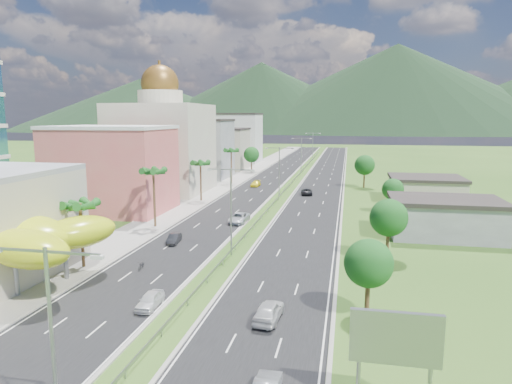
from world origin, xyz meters
The scene contains 36 objects.
ground centered at (0.00, 0.00, 0.00)m, with size 500.00×500.00×0.00m, color #2D5119.
road_left centered at (-7.50, 90.00, 0.02)m, with size 11.00×260.00×0.04m, color black.
road_right centered at (7.50, 90.00, 0.02)m, with size 11.00×260.00×0.04m, color black.
sidewalk_left centered at (-17.00, 90.00, 0.06)m, with size 7.00×260.00×0.12m, color gray.
median_guardrail centered at (0.00, 71.99, 0.62)m, with size 0.10×216.06×0.76m.
streetlight_median_a centered at (0.00, -25.00, 6.75)m, with size 6.04×0.25×11.00m.
streetlight_median_b centered at (0.00, 10.00, 6.75)m, with size 6.04×0.25×11.00m.
streetlight_median_c centered at (0.00, 50.00, 6.75)m, with size 6.04×0.25×11.00m.
streetlight_median_d centered at (0.00, 95.00, 6.75)m, with size 6.04×0.25×11.00m.
streetlight_median_e centered at (0.00, 140.00, 6.75)m, with size 6.04×0.25×11.00m.
lime_canopy centered at (-20.00, -4.00, 4.99)m, with size 18.00×15.00×7.40m.
pink_shophouse centered at (-28.00, 32.00, 7.50)m, with size 20.00×15.00×15.00m, color #D4575A.
domed_building centered at (-28.00, 55.00, 11.35)m, with size 20.00×20.00×28.70m.
midrise_grey centered at (-27.00, 80.00, 8.00)m, with size 16.00×15.00×16.00m, color gray.
midrise_beige centered at (-27.00, 102.00, 6.50)m, with size 16.00×15.00×13.00m, color #B1A792.
midrise_white centered at (-27.00, 125.00, 9.00)m, with size 16.00×15.00×18.00m, color silver.
billboard centered at (17.00, -18.00, 4.42)m, with size 5.20×0.35×6.20m.
shed_near centered at (28.00, 25.00, 2.50)m, with size 15.00×10.00×5.00m, color gray.
shed_far centered at (30.00, 55.00, 2.20)m, with size 14.00×12.00×4.40m, color #B1A792.
palm_tree_b centered at (-15.50, 2.00, 7.06)m, with size 3.60×3.60×8.10m.
palm_tree_c centered at (-15.50, 22.00, 8.50)m, with size 3.60×3.60×9.60m.
palm_tree_d centered at (-15.50, 45.00, 7.54)m, with size 3.60×3.60×8.60m.
palm_tree_e centered at (-15.50, 70.00, 8.31)m, with size 3.60×3.60×9.40m.
leafy_tree_lfar centered at (-15.50, 95.00, 5.58)m, with size 4.90×4.90×8.05m.
leafy_tree_ra centered at (16.00, -5.00, 4.78)m, with size 4.20×4.20×6.90m.
leafy_tree_rb centered at (19.00, 12.00, 5.18)m, with size 4.55×4.55×7.47m.
leafy_tree_rc centered at (22.00, 40.00, 4.37)m, with size 3.85×3.85×6.33m.
leafy_tree_rd centered at (18.00, 70.00, 5.58)m, with size 4.90×4.90×8.05m.
mountain_ridge centered at (60.00, 450.00, 0.00)m, with size 860.00×140.00×90.00m, color black, non-canonical shape.
car_white_near_left centered at (-3.20, -7.05, 0.73)m, with size 1.63×4.04×1.38m, color silver.
car_dark_left centered at (-9.05, 13.58, 0.68)m, with size 1.36×3.89×1.28m, color black.
car_silver_mid_left centered at (-3.20, 27.31, 0.82)m, with size 2.59×5.62×1.56m, color #B5B9BD.
car_yellow_far_left centered at (-8.40, 66.62, 0.71)m, with size 1.88×4.62×1.34m, color yellow.
car_white_near_right centered at (7.80, -7.52, 0.87)m, with size 1.96×4.86×1.66m, color silver.
car_dark_far_right centered at (5.19, 56.83, 0.74)m, with size 2.31×5.02×1.40m, color black.
motorcycle centered at (-8.62, 2.58, 0.65)m, with size 0.57×1.89×1.21m, color black.
Camera 1 is at (13.99, -43.50, 17.11)m, focal length 32.00 mm.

